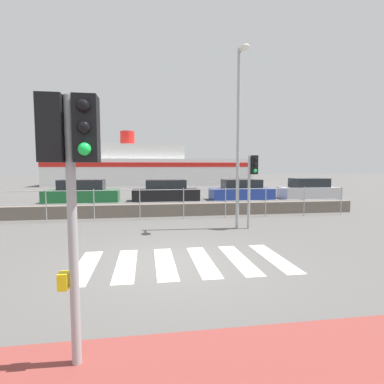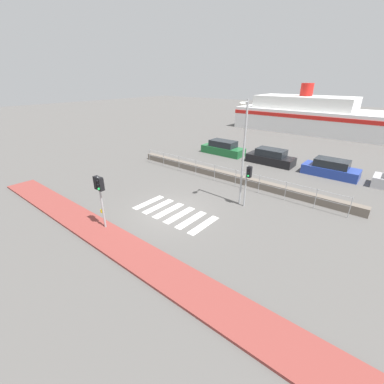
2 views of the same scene
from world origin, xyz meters
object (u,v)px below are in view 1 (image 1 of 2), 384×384
(traffic_light_far, at_px, (252,175))
(parked_car_green, at_px, (82,193))
(parked_car_silver, at_px, (309,190))
(parked_car_black, at_px, (166,192))
(traffic_light_near, at_px, (70,159))
(parked_car_blue, at_px, (241,191))
(ferry_boat, at_px, (146,168))
(streetlamp, at_px, (240,120))

(traffic_light_far, distance_m, parked_car_green, 12.39)
(traffic_light_far, bearing_deg, parked_car_silver, 50.83)
(parked_car_black, height_order, parked_car_silver, parked_car_silver)
(traffic_light_near, xyz_separation_m, parked_car_black, (2.04, 16.60, -1.73))
(traffic_light_far, relative_size, parked_car_silver, 0.65)
(parked_car_black, xyz_separation_m, parked_car_blue, (5.23, 0.00, -0.01))
(parked_car_black, bearing_deg, ferry_boat, 93.54)
(traffic_light_near, distance_m, parked_car_blue, 18.21)
(traffic_light_far, height_order, ferry_boat, ferry_boat)
(streetlamp, height_order, parked_car_blue, streetlamp)
(streetlamp, xyz_separation_m, ferry_boat, (-3.24, 29.13, -1.79))
(streetlamp, xyz_separation_m, parked_car_blue, (3.20, 9.48, -3.33))
(streetlamp, height_order, parked_car_black, streetlamp)
(parked_car_green, height_order, parked_car_black, parked_car_green)
(parked_car_black, height_order, parked_car_blue, parked_car_black)
(parked_car_black, xyz_separation_m, parked_car_silver, (10.25, 0.00, 0.01))
(traffic_light_near, distance_m, parked_car_green, 17.01)
(parked_car_green, distance_m, parked_car_silver, 15.58)
(parked_car_green, distance_m, parked_car_blue, 10.56)
(streetlamp, xyz_separation_m, parked_car_green, (-7.35, 9.48, -3.30))
(traffic_light_far, xyz_separation_m, ferry_boat, (-3.74, 29.13, 0.17))
(ferry_boat, bearing_deg, parked_car_black, -86.46)
(parked_car_black, bearing_deg, streetlamp, -77.94)
(traffic_light_near, bearing_deg, parked_car_black, 82.99)
(traffic_light_near, height_order, parked_car_blue, traffic_light_near)
(traffic_light_far, xyz_separation_m, parked_car_silver, (7.73, 9.49, -1.35))
(parked_car_blue, bearing_deg, ferry_boat, 108.16)
(traffic_light_far, distance_m, parked_car_silver, 12.32)
(traffic_light_near, xyz_separation_m, traffic_light_far, (4.57, 7.11, -0.37))
(parked_car_black, bearing_deg, parked_car_green, -180.00)
(parked_car_green, bearing_deg, ferry_boat, 78.18)
(ferry_boat, bearing_deg, traffic_light_far, -82.69)
(traffic_light_far, bearing_deg, ferry_boat, 97.31)
(traffic_light_far, relative_size, parked_car_blue, 0.63)
(parked_car_silver, bearing_deg, ferry_boat, 120.28)
(traffic_light_far, xyz_separation_m, parked_car_black, (-2.52, 9.49, -1.36))
(parked_car_green, bearing_deg, parked_car_silver, 0.00)
(parked_car_green, relative_size, parked_car_silver, 1.12)
(ferry_boat, relative_size, parked_car_green, 5.41)
(parked_car_green, height_order, parked_car_silver, parked_car_green)
(traffic_light_far, bearing_deg, streetlamp, 178.97)
(traffic_light_near, height_order, streetlamp, streetlamp)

